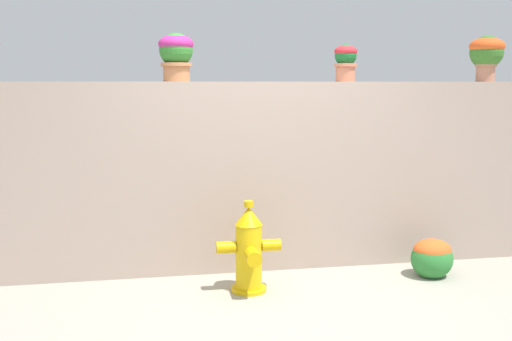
{
  "coord_description": "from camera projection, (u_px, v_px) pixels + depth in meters",
  "views": [
    {
      "loc": [
        -0.95,
        -3.94,
        1.7
      ],
      "look_at": [
        -0.06,
        1.01,
        0.94
      ],
      "focal_mm": 40.22,
      "sensor_mm": 36.0,
      "label": 1
    }
  ],
  "objects": [
    {
      "name": "ground_plane",
      "position": [
        288.0,
        315.0,
        4.26
      ],
      "size": [
        24.0,
        24.0,
        0.0
      ],
      "primitive_type": "plane",
      "color": "#9D998A"
    },
    {
      "name": "stone_wall",
      "position": [
        259.0,
        175.0,
        5.31
      ],
      "size": [
        5.21,
        0.39,
        1.72
      ],
      "primitive_type": "cube",
      "color": "tan",
      "rests_on": "ground"
    },
    {
      "name": "potted_plant_1",
      "position": [
        176.0,
        53.0,
        5.03
      ],
      "size": [
        0.31,
        0.31,
        0.42
      ],
      "color": "#B8764A",
      "rests_on": "stone_wall"
    },
    {
      "name": "potted_plant_2",
      "position": [
        346.0,
        60.0,
        5.29
      ],
      "size": [
        0.21,
        0.21,
        0.34
      ],
      "color": "#C47253",
      "rests_on": "stone_wall"
    },
    {
      "name": "potted_plant_3",
      "position": [
        487.0,
        52.0,
        5.53
      ],
      "size": [
        0.33,
        0.33,
        0.44
      ],
      "color": "tan",
      "rests_on": "stone_wall"
    },
    {
      "name": "fire_hydrant",
      "position": [
        249.0,
        251.0,
        4.69
      ],
      "size": [
        0.53,
        0.43,
        0.76
      ],
      "color": "#E3B70F",
      "rests_on": "ground"
    },
    {
      "name": "flower_bush_left",
      "position": [
        432.0,
        256.0,
        5.08
      ],
      "size": [
        0.37,
        0.34,
        0.36
      ],
      "color": "#2F8036",
      "rests_on": "ground"
    }
  ]
}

